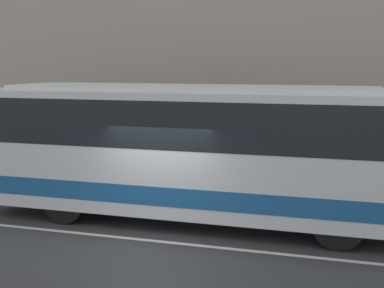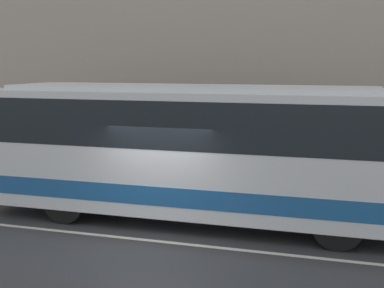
# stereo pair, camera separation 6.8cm
# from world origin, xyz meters

# --- Properties ---
(ground_plane) EXTENTS (60.00, 60.00, 0.00)m
(ground_plane) POSITION_xyz_m (0.00, 0.00, 0.00)
(ground_plane) COLOR #38383A
(sidewalk) EXTENTS (60.00, 3.18, 0.16)m
(sidewalk) POSITION_xyz_m (0.00, 5.59, 0.08)
(sidewalk) COLOR #A09E99
(sidewalk) RESTS_ON ground_plane
(building_facade) EXTENTS (60.00, 0.35, 11.79)m
(building_facade) POSITION_xyz_m (0.00, 7.32, 5.69)
(building_facade) COLOR #B7A899
(building_facade) RESTS_ON ground_plane
(lane_stripe) EXTENTS (54.00, 0.14, 0.01)m
(lane_stripe) POSITION_xyz_m (0.00, 0.00, 0.00)
(lane_stripe) COLOR beige
(lane_stripe) RESTS_ON ground_plane
(transit_bus) EXTENTS (10.55, 2.54, 3.39)m
(transit_bus) POSITION_xyz_m (0.31, 1.73, 1.91)
(transit_bus) COLOR white
(transit_bus) RESTS_ON ground_plane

